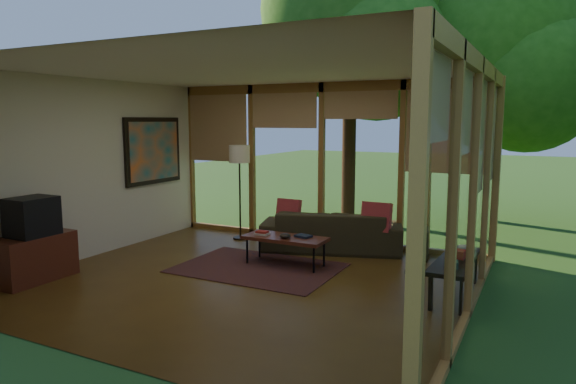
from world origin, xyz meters
The scene contains 25 objects.
floor centered at (0.00, 0.00, 0.00)m, with size 5.50×5.50×0.00m, color brown.
ceiling centered at (0.00, 0.00, 2.70)m, with size 5.50×5.50×0.00m, color white.
wall_left centered at (-2.75, 0.00, 1.35)m, with size 0.04×5.00×2.70m, color beige.
wall_front centered at (0.00, -2.50, 1.35)m, with size 5.50×0.04×2.70m, color beige.
window_wall_back centered at (0.00, 2.50, 1.35)m, with size 5.50×0.12×2.70m, color #9D6A30.
window_wall_right centered at (2.75, 0.00, 1.35)m, with size 0.12×5.00×2.70m, color #9D6A30.
tree_nw centered at (-0.24, 4.54, 4.24)m, with size 3.65×3.65×6.08m.
tree_ne centered at (2.25, 5.81, 3.56)m, with size 3.83×3.83×5.49m.
rug centered at (-0.14, 0.57, 0.01)m, with size 2.22×1.57×0.01m, color maroon.
sofa centered at (0.40, 2.00, 0.32)m, with size 2.21×0.86×0.65m, color #332C19.
pillow_left centered at (-0.35, 1.95, 0.58)m, with size 0.40×0.13×0.40m, color maroon.
pillow_right centered at (1.15, 1.95, 0.60)m, with size 0.45×0.15×0.45m, color maroon.
ct_book_lower centered at (-0.21, 0.82, 0.44)m, with size 0.20×0.15×0.03m, color #B4ACA3.
ct_book_upper centered at (-0.21, 0.82, 0.47)m, with size 0.16×0.12×0.03m, color maroon.
ct_book_side centered at (0.39, 0.95, 0.44)m, with size 0.22×0.16×0.03m, color black.
ct_bowl centered at (0.19, 0.77, 0.46)m, with size 0.16×0.16×0.07m, color black.
media_cabinet centered at (-2.47, -1.22, 0.30)m, with size 0.50×1.00×0.60m, color #5A2618.
television centered at (-2.45, -1.22, 0.85)m, with size 0.45×0.55×0.50m, color black.
console_book_a centered at (2.40, 0.23, 0.49)m, with size 0.21×0.15×0.08m, color #33594B.
console_book_b centered at (2.40, 0.68, 0.50)m, with size 0.22×0.16×0.10m, color maroon.
console_book_c centered at (2.40, 1.08, 0.48)m, with size 0.22×0.16×0.06m, color #B4ACA3.
floor_lamp centered at (-1.33, 2.01, 1.41)m, with size 0.36×0.36×1.65m.
coffee_table centered at (0.14, 0.87, 0.39)m, with size 1.20×0.50×0.43m.
side_console centered at (2.40, 0.63, 0.41)m, with size 0.60×1.40×0.46m.
wall_painting centered at (-2.71, 1.40, 1.55)m, with size 0.06×1.35×1.15m.
Camera 1 is at (3.42, -5.52, 2.08)m, focal length 32.00 mm.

